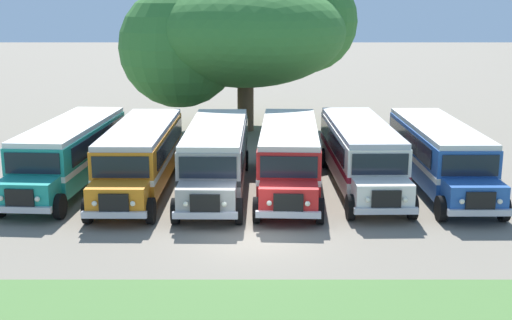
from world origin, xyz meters
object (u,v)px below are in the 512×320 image
at_px(parked_bus_slot_1, 143,154).
at_px(parked_bus_slot_2, 218,154).
at_px(parked_bus_slot_3, 291,154).
at_px(parked_bus_slot_4, 363,152).
at_px(broad_shade_tree, 245,30).
at_px(parked_bus_slot_0, 73,151).
at_px(parked_bus_slot_5, 441,153).

xyz_separation_m(parked_bus_slot_1, parked_bus_slot_2, (3.36, -0.07, 0.00)).
relative_size(parked_bus_slot_2, parked_bus_slot_3, 1.00).
height_order(parked_bus_slot_4, broad_shade_tree, broad_shade_tree).
bearing_deg(parked_bus_slot_0, parked_bus_slot_4, 93.35).
bearing_deg(parked_bus_slot_4, parked_bus_slot_0, -91.70).
bearing_deg(parked_bus_slot_4, parked_bus_slot_5, 85.60).
relative_size(parked_bus_slot_2, broad_shade_tree, 0.72).
height_order(parked_bus_slot_3, parked_bus_slot_4, same).
relative_size(parked_bus_slot_0, parked_bus_slot_5, 1.01).
bearing_deg(parked_bus_slot_4, parked_bus_slot_1, -88.41).
bearing_deg(parked_bus_slot_5, parked_bus_slot_0, -91.71).
bearing_deg(broad_shade_tree, parked_bus_slot_4, -67.70).
bearing_deg(parked_bus_slot_3, parked_bus_slot_1, -86.97).
height_order(parked_bus_slot_0, parked_bus_slot_5, same).
distance_m(parked_bus_slot_0, parked_bus_slot_5, 16.69).
bearing_deg(parked_bus_slot_2, parked_bus_slot_1, -90.38).
distance_m(parked_bus_slot_0, parked_bus_slot_2, 6.71).
xyz_separation_m(parked_bus_slot_1, parked_bus_slot_3, (6.61, 0.01, 0.00)).
bearing_deg(broad_shade_tree, parked_bus_slot_3, -80.56).
height_order(parked_bus_slot_1, parked_bus_slot_4, same).
relative_size(parked_bus_slot_0, parked_bus_slot_2, 1.01).
bearing_deg(parked_bus_slot_4, broad_shade_tree, -158.78).
distance_m(parked_bus_slot_2, parked_bus_slot_4, 6.54).
xyz_separation_m(parked_bus_slot_0, broad_shade_tree, (7.57, 13.56, 4.80)).
height_order(parked_bus_slot_3, broad_shade_tree, broad_shade_tree).
bearing_deg(parked_bus_slot_5, parked_bus_slot_4, -93.85).
distance_m(parked_bus_slot_0, parked_bus_slot_3, 9.94).
relative_size(parked_bus_slot_1, parked_bus_slot_2, 1.00).
bearing_deg(parked_bus_slot_3, broad_shade_tree, -167.67).
relative_size(parked_bus_slot_0, parked_bus_slot_1, 1.01).
xyz_separation_m(parked_bus_slot_0, parked_bus_slot_4, (13.19, -0.14, 0.00)).
relative_size(parked_bus_slot_1, parked_bus_slot_4, 1.00).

